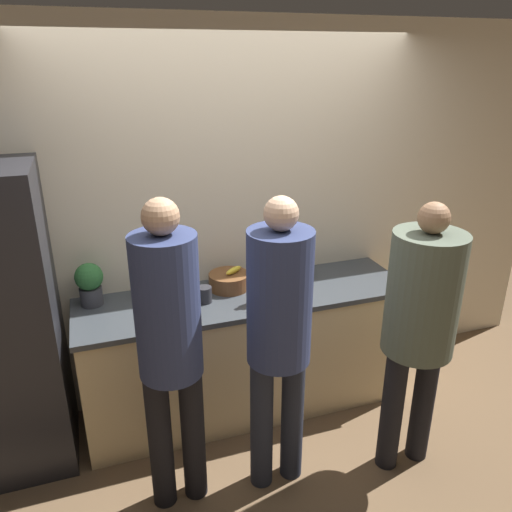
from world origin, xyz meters
TOP-DOWN VIEW (x-y plane):
  - ground_plane at (0.00, 0.00)m, footprint 14.00×14.00m
  - wall_back at (0.00, 0.69)m, footprint 5.20×0.06m
  - counter at (0.00, 0.37)m, footprint 2.22×0.67m
  - person_left at (-0.61, -0.31)m, footprint 0.33×0.33m
  - person_center at (-0.04, -0.35)m, footprint 0.34×0.34m
  - person_right at (0.75, -0.47)m, footprint 0.40×0.40m
  - fruit_bowl at (-0.08, 0.48)m, footprint 0.27×0.27m
  - utensil_crock at (0.43, 0.45)m, footprint 0.12×0.12m
  - bottle_red at (0.03, 0.20)m, footprint 0.07×0.07m
  - cup_white at (-0.66, 0.52)m, footprint 0.10×0.10m
  - cup_black at (-0.29, 0.33)m, footprint 0.09×0.09m
  - potted_plant at (-0.97, 0.53)m, footprint 0.17×0.17m

SIDE VIEW (x-z plane):
  - ground_plane at x=0.00m, z-range 0.00..0.00m
  - counter at x=0.00m, z-range 0.00..0.89m
  - cup_white at x=-0.66m, z-range 0.89..0.99m
  - cup_black at x=-0.29m, z-range 0.89..0.99m
  - fruit_bowl at x=-0.08m, z-range 0.87..1.01m
  - utensil_crock at x=0.43m, z-range 0.81..1.11m
  - bottle_red at x=0.03m, z-range 0.86..1.08m
  - person_right at x=0.75m, z-range 0.19..1.86m
  - person_center at x=-0.04m, z-range 0.16..1.90m
  - potted_plant at x=-0.97m, z-range 0.90..1.18m
  - person_left at x=-0.61m, z-range 0.16..1.93m
  - wall_back at x=0.00m, z-range 0.00..2.60m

